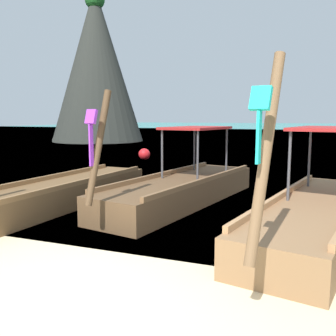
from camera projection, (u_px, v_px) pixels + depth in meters
The scene contains 7 objects.
ground at pixel (45, 308), 4.03m from camera, with size 120.00×120.00×0.00m, color beige.
sea_water at pixel (293, 129), 61.21m from camera, with size 120.00×120.00×0.00m, color teal.
longtail_boat_blue_ribbon at pixel (56, 195), 8.41m from camera, with size 1.62×6.44×2.82m.
longtail_boat_violet_ribbon at pixel (182, 189), 8.89m from camera, with size 2.40×5.99×2.51m.
longtail_boat_turquoise_ribbon at pixel (316, 214), 6.56m from camera, with size 2.42×6.17×2.75m.
karst_rock at pixel (95, 69), 31.01m from camera, with size 8.69×7.57×12.57m.
mooring_buoy_near at pixel (144, 154), 17.73m from camera, with size 0.55×0.55×0.55m.
Camera 1 is at (2.59, -3.06, 2.05)m, focal length 39.85 mm.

